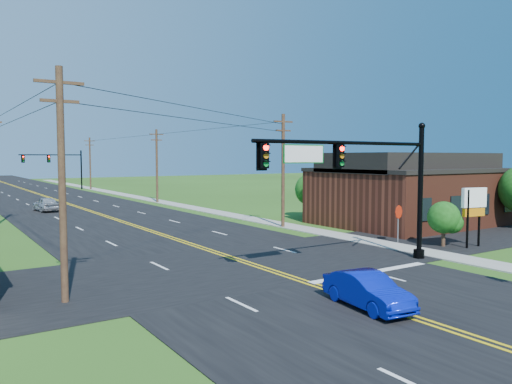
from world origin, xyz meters
TOP-DOWN VIEW (x-y plane):
  - ground at (0.00, 0.00)m, footprint 260.00×260.00m
  - road_main at (0.00, 50.00)m, footprint 16.00×220.00m
  - road_cross at (0.00, 12.00)m, footprint 70.00×10.00m
  - sidewalk at (10.50, 40.00)m, footprint 2.00×160.00m
  - signal_mast_main at (4.34, 8.00)m, footprint 11.30×0.60m
  - signal_mast_far at (4.44, 80.00)m, footprint 10.98×0.60m
  - brick_building at (20.00, 18.00)m, footprint 14.20×11.20m
  - utility_pole_left_a at (-9.50, 10.00)m, footprint 1.80×0.28m
  - utility_pole_right_a at (9.80, 22.00)m, footprint 1.80×0.28m
  - utility_pole_right_b at (9.80, 48.00)m, footprint 1.80×0.28m
  - utility_pole_right_c at (9.80, 78.00)m, footprint 1.80×0.28m
  - tree_right_back at (16.00, 26.00)m, footprint 3.00×3.00m
  - shrub_corner at (13.00, 9.50)m, footprint 2.00×2.00m
  - blue_car at (-0.32, 3.06)m, footprint 1.88×4.11m
  - distant_car at (-3.68, 44.86)m, footprint 2.17×4.51m
  - stop_sign at (11.72, 11.98)m, footprint 0.87×0.24m
  - pylon_sign at (14.32, 8.33)m, footprint 1.83×0.59m

SIDE VIEW (x-z plane):
  - ground at x=0.00m, z-range 0.00..0.00m
  - road_main at x=0.00m, z-range 0.00..0.04m
  - road_cross at x=0.00m, z-range 0.00..0.04m
  - sidewalk at x=10.50m, z-range 0.00..0.08m
  - blue_car at x=-0.32m, z-range 0.00..1.31m
  - distant_car at x=-3.68m, z-range 0.00..1.49m
  - stop_sign at x=11.72m, z-range 0.55..3.04m
  - shrub_corner at x=13.00m, z-range 0.42..3.28m
  - brick_building at x=20.00m, z-range 0.00..4.70m
  - tree_right_back at x=16.00m, z-range 0.55..4.65m
  - pylon_sign at x=14.32m, z-range 0.86..4.58m
  - signal_mast_far at x=4.44m, z-range 0.81..8.29m
  - utility_pole_left_a at x=-9.50m, z-range 0.22..9.22m
  - utility_pole_right_a at x=9.80m, z-range 0.22..9.22m
  - utility_pole_right_b at x=9.80m, z-range 0.22..9.22m
  - utility_pole_right_c at x=9.80m, z-range 0.22..9.22m
  - signal_mast_main at x=4.34m, z-range 1.01..8.49m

